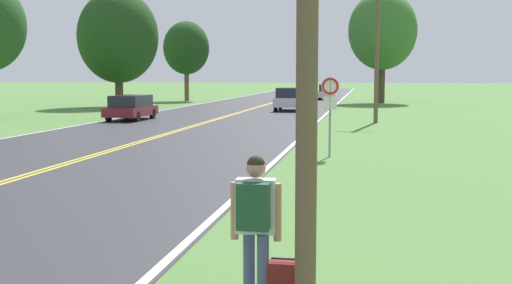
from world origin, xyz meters
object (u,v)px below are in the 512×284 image
Objects in this scene: traffic_sign at (330,97)px; tree_mid_treeline at (383,31)px; tree_behind_sign at (118,37)px; car_maroon_hatchback_nearest at (131,107)px; tree_left_verge at (186,48)px; car_silver_suv_approaching at (289,98)px; car_white_van_mid_near at (327,92)px; hitchhiker_person at (255,215)px; suitcase at (284,284)px.

tree_mid_treeline is (2.39, 40.81, 4.78)m from traffic_sign.
tree_mid_treeline is (21.70, 11.14, 0.97)m from tree_behind_sign.
car_maroon_hatchback_nearest is at bearing -120.21° from tree_mid_treeline.
tree_left_verge reaches higher than car_silver_suv_approaching.
car_white_van_mid_near is at bearing 23.47° from tree_left_verge.
tree_behind_sign is 16.89m from car_maroon_hatchback_nearest.
hitchhiker_person is 61.86m from car_white_van_mid_near.
tree_behind_sign is 24.41m from tree_mid_treeline.
suitcase is 0.06× the size of tree_behind_sign.
suitcase is 0.13× the size of car_silver_suv_approaching.
tree_behind_sign is at bearing 23.49° from hitchhiker_person.
tree_behind_sign is (-19.28, 43.57, 4.70)m from hitchhiker_person.
traffic_sign is 35.60m from tree_behind_sign.
car_maroon_hatchback_nearest is (-15.04, -25.83, -5.98)m from tree_mid_treeline.
traffic_sign is 45.32m from tree_left_verge.
suitcase is at bearing 2.35° from car_white_van_mid_near.
tree_behind_sign is at bearing -103.18° from car_silver_suv_approaching.
tree_mid_treeline is at bearing -2.92° from hitchhiker_person.
tree_behind_sign is 24.85m from car_white_van_mid_near.
suitcase is 48.10m from tree_behind_sign.
car_white_van_mid_near is (16.16, 18.22, -4.94)m from tree_behind_sign.
traffic_sign is at bearing 0.92° from suitcase.
tree_behind_sign is at bearing 123.06° from traffic_sign.
traffic_sign reaches higher than hitchhiker_person.
hitchhiker_person is 0.40× the size of car_silver_suv_approaching.
traffic_sign is 41.16m from tree_mid_treeline.
tree_behind_sign is 2.18× the size of car_silver_suv_approaching.
traffic_sign is at bearing -0.50° from hitchhiker_person.
tree_mid_treeline is at bearing 27.17° from tree_behind_sign.
car_white_van_mid_near is (-3.47, 61.77, 0.59)m from suitcase.
traffic_sign reaches higher than car_silver_suv_approaching.
tree_mid_treeline is at bearing -29.84° from car_maroon_hatchback_nearest.
car_maroon_hatchback_nearest is at bearing -65.60° from tree_behind_sign.
car_maroon_hatchback_nearest is 0.97× the size of car_silver_suv_approaching.
car_white_van_mid_near is (1.45, 21.55, -0.07)m from car_silver_suv_approaching.
hitchhiker_person is 58.45m from tree_left_verge.
traffic_sign is at bearing -67.90° from tree_left_verge.
traffic_sign is at bearing 9.50° from car_silver_suv_approaching.
tree_mid_treeline is at bearing -2.56° from suitcase.
car_white_van_mid_near is at bearing 2.51° from hitchhiker_person.
tree_left_verge reaches higher than traffic_sign.
traffic_sign is (0.03, 13.90, 0.90)m from hitchhiker_person.
traffic_sign is 0.25× the size of tree_mid_treeline.
hitchhiker_person reaches higher than suitcase.
car_white_van_mid_near is (-3.12, 61.78, -0.24)m from hitchhiker_person.
tree_mid_treeline is 2.34× the size of car_white_van_mid_near.
tree_mid_treeline reaches higher than traffic_sign.
hitchhiker_person is 13.93m from traffic_sign.
traffic_sign is 19.64m from car_maroon_hatchback_nearest.
suitcase is 0.22× the size of traffic_sign.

